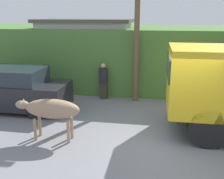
# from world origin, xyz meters

# --- Properties ---
(ground_plane) EXTENTS (60.00, 60.00, 0.00)m
(ground_plane) POSITION_xyz_m (0.00, 0.00, 0.00)
(ground_plane) COLOR gray
(hillside_embankment) EXTENTS (32.00, 6.43, 2.95)m
(hillside_embankment) POSITION_xyz_m (0.00, 7.25, 1.48)
(hillside_embankment) COLOR #4C7A38
(hillside_embankment) RESTS_ON ground_plane
(building_backdrop) EXTENTS (4.52, 2.70, 3.37)m
(building_backdrop) POSITION_xyz_m (-3.91, 5.55, 1.70)
(building_backdrop) COLOR #B2BCAD
(building_backdrop) RESTS_ON ground_plane
(brown_cow) EXTENTS (1.96, 0.57, 1.24)m
(brown_cow) POSITION_xyz_m (-3.39, -0.33, 0.94)
(brown_cow) COLOR #9E7F60
(brown_cow) RESTS_ON ground_plane
(parked_suv) EXTENTS (4.56, 1.75, 1.65)m
(parked_suv) POSITION_xyz_m (-5.96, 1.82, 0.80)
(parked_suv) COLOR #232328
(parked_suv) RESTS_ON ground_plane
(pedestrian_on_hill) EXTENTS (0.37, 0.37, 1.57)m
(pedestrian_on_hill) POSITION_xyz_m (-2.67, 3.75, 0.85)
(pedestrian_on_hill) COLOR #38332D
(pedestrian_on_hill) RESTS_ON ground_plane
(utility_pole) EXTENTS (0.90, 0.22, 6.39)m
(utility_pole) POSITION_xyz_m (-1.27, 3.72, 3.31)
(utility_pole) COLOR brown
(utility_pole) RESTS_ON ground_plane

